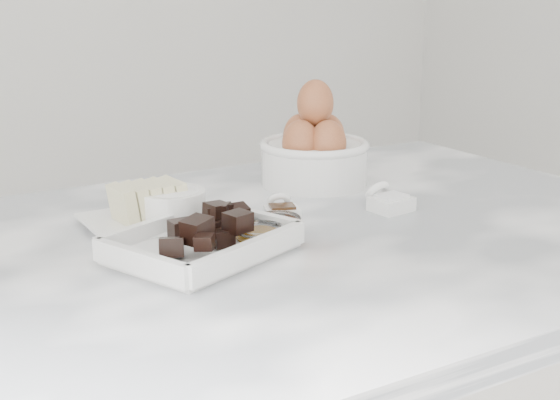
# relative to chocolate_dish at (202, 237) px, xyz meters

# --- Properties ---
(marble_slab) EXTENTS (1.20, 0.80, 0.04)m
(marble_slab) POSITION_rel_chocolate_dish_xyz_m (0.12, 0.02, -0.04)
(marble_slab) COLOR white
(marble_slab) RESTS_ON cabinet
(chocolate_dish) EXTENTS (0.27, 0.24, 0.06)m
(chocolate_dish) POSITION_rel_chocolate_dish_xyz_m (0.00, 0.00, 0.00)
(chocolate_dish) COLOR white
(chocolate_dish) RESTS_ON marble_slab
(butter_plate) EXTENTS (0.16, 0.16, 0.07)m
(butter_plate) POSITION_rel_chocolate_dish_xyz_m (-0.02, 0.14, 0.00)
(butter_plate) COLOR white
(butter_plate) RESTS_ON marble_slab
(sugar_ramekin) EXTENTS (0.09, 0.09, 0.06)m
(sugar_ramekin) POSITION_rel_chocolate_dish_xyz_m (0.01, 0.12, 0.01)
(sugar_ramekin) COLOR white
(sugar_ramekin) RESTS_ON marble_slab
(egg_bowl) EXTENTS (0.19, 0.19, 0.18)m
(egg_bowl) POSITION_rel_chocolate_dish_xyz_m (0.32, 0.23, 0.03)
(egg_bowl) COLOR white
(egg_bowl) RESTS_ON marble_slab
(honey_bowl) EXTENTS (0.07, 0.07, 0.03)m
(honey_bowl) POSITION_rel_chocolate_dish_xyz_m (0.08, -0.01, -0.01)
(honey_bowl) COLOR white
(honey_bowl) RESTS_ON marble_slab
(zest_bowl) EXTENTS (0.06, 0.06, 0.03)m
(zest_bowl) POSITION_rel_chocolate_dish_xyz_m (0.12, 0.02, -0.01)
(zest_bowl) COLOR white
(zest_bowl) RESTS_ON marble_slab
(vanilla_spoon) EXTENTS (0.06, 0.07, 0.04)m
(vanilla_spoon) POSITION_rel_chocolate_dish_xyz_m (0.17, 0.08, -0.01)
(vanilla_spoon) COLOR white
(vanilla_spoon) RESTS_ON marble_slab
(salt_spoon) EXTENTS (0.06, 0.08, 0.04)m
(salt_spoon) POSITION_rel_chocolate_dish_xyz_m (0.33, 0.04, -0.01)
(salt_spoon) COLOR white
(salt_spoon) RESTS_ON marble_slab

